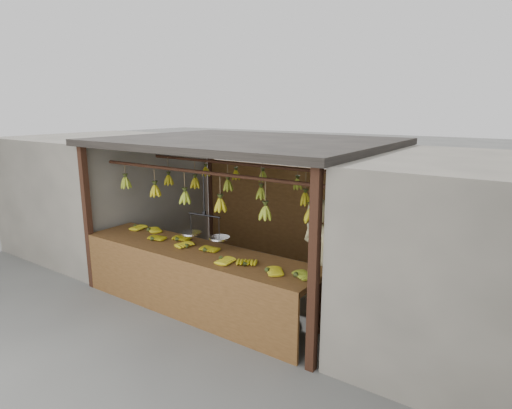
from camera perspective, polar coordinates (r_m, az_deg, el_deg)
The scene contains 9 objects.
ground at distance 7.24m, azimuth -1.38°, elevation -10.53°, with size 80.00×80.00×0.00m, color #5B5B57.
stall at distance 6.97m, azimuth 0.13°, elevation 5.43°, with size 4.30×3.30×2.40m.
neighbor_left at distance 9.40m, azimuth -19.45°, elevation 1.57°, with size 3.00×3.00×2.30m, color slate.
neighbor_right at distance 5.64m, azimuth 29.84°, elevation -6.73°, with size 3.00×3.00×2.30m, color slate.
counter at distance 6.13m, azimuth -8.85°, elevation -7.85°, with size 3.85×0.87×0.96m.
hanging_bananas at distance 6.76m, azimuth -1.40°, elevation 2.08°, with size 3.59×2.20×0.39m.
balance_scale at distance 6.10m, azimuth -6.83°, elevation -3.70°, with size 0.77×0.33×0.92m.
vendor at distance 5.85m, azimuth 8.37°, elevation -7.48°, with size 0.62×0.41×1.71m, color beige.
bag_bundles at distance 7.24m, azimuth 17.64°, elevation -2.83°, with size 0.08×0.26×1.30m.
Camera 1 is at (3.93, -5.35, 2.88)m, focal length 30.00 mm.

